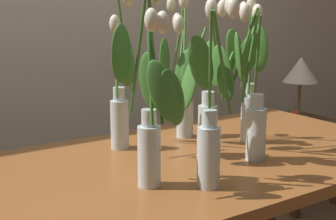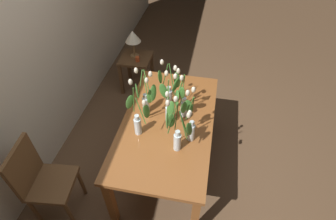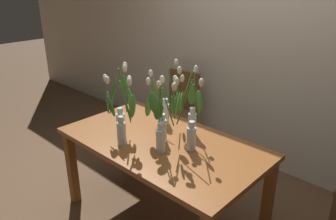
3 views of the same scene
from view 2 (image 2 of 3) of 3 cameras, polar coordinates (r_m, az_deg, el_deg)
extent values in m
plane|color=brown|center=(3.22, -0.07, -11.64)|extent=(18.00, 18.00, 0.00)
cube|color=beige|center=(2.84, -29.99, 10.46)|extent=(9.00, 0.10, 2.70)
cube|color=brown|center=(2.66, -0.08, -2.78)|extent=(1.60, 0.90, 0.04)
cube|color=brown|center=(2.53, 5.80, -22.06)|extent=(0.07, 0.07, 0.70)
cube|color=brown|center=(3.42, 8.77, 0.89)|extent=(0.07, 0.07, 0.70)
cube|color=brown|center=(2.64, -12.23, -18.72)|extent=(0.07, 0.07, 0.70)
cube|color=brown|center=(3.50, -4.00, 2.56)|extent=(0.07, 0.07, 0.70)
cylinder|color=silver|center=(2.65, 3.40, 0.29)|extent=(0.07, 0.07, 0.18)
cylinder|color=silver|center=(2.57, 3.50, 2.16)|extent=(0.04, 0.04, 0.05)
cylinder|color=silver|center=(2.67, 3.37, -0.17)|extent=(0.06, 0.06, 0.11)
cylinder|color=#478433|center=(2.46, 3.17, 4.33)|extent=(0.04, 0.03, 0.30)
ellipsoid|color=#F2E5C6|center=(2.36, 2.96, 6.90)|extent=(0.04, 0.04, 0.06)
ellipsoid|color=#427F33|center=(2.42, 3.02, 3.72)|extent=(0.09, 0.08, 0.18)
cylinder|color=#478433|center=(2.51, 2.81, 5.20)|extent=(0.06, 0.08, 0.29)
ellipsoid|color=#F2E5C6|center=(2.45, 2.23, 8.40)|extent=(0.04, 0.04, 0.06)
ellipsoid|color=#427F33|center=(2.52, 1.70, 5.44)|extent=(0.09, 0.10, 0.18)
cylinder|color=#478433|center=(2.45, 2.50, 4.50)|extent=(0.06, 0.08, 0.31)
ellipsoid|color=#F2E5C6|center=(2.34, 1.59, 7.23)|extent=(0.04, 0.04, 0.06)
ellipsoid|color=#427F33|center=(2.46, 1.90, 2.61)|extent=(0.10, 0.07, 0.18)
cylinder|color=silver|center=(2.77, 0.18, 2.70)|extent=(0.07, 0.07, 0.18)
cylinder|color=silver|center=(2.70, 0.19, 4.54)|extent=(0.04, 0.04, 0.05)
cylinder|color=silver|center=(2.79, 0.18, 2.23)|extent=(0.06, 0.06, 0.11)
cylinder|color=#3D752D|center=(2.56, 0.90, 6.56)|extent=(0.08, 0.08, 0.31)
ellipsoid|color=#F2E5C6|center=(2.43, 1.58, 9.01)|extent=(0.04, 0.04, 0.06)
ellipsoid|color=#4C8E38|center=(2.54, 1.94, 6.47)|extent=(0.07, 0.09, 0.18)
cylinder|color=#3D752D|center=(2.62, -0.62, 7.29)|extent=(0.02, 0.07, 0.30)
ellipsoid|color=#F2E5C6|center=(2.54, -1.31, 10.25)|extent=(0.04, 0.04, 0.06)
ellipsoid|color=#4C8E38|center=(2.62, -1.71, 7.13)|extent=(0.10, 0.05, 0.18)
cylinder|color=silver|center=(2.35, 2.00, -6.90)|extent=(0.07, 0.07, 0.18)
cylinder|color=silver|center=(2.27, 2.07, -5.06)|extent=(0.04, 0.04, 0.05)
cylinder|color=silver|center=(2.38, 1.99, -7.36)|extent=(0.06, 0.06, 0.11)
cylinder|color=#3D752D|center=(2.16, 3.44, -3.05)|extent=(0.02, 0.09, 0.27)
ellipsoid|color=#F2E5C6|center=(2.05, 4.71, -0.68)|extent=(0.04, 0.04, 0.06)
ellipsoid|color=#427F33|center=(2.22, 4.61, -3.90)|extent=(0.12, 0.05, 0.18)
cylinder|color=#3D752D|center=(2.14, 0.95, -2.02)|extent=(0.02, 0.08, 0.35)
ellipsoid|color=#F2E5C6|center=(2.02, -0.06, 1.49)|extent=(0.04, 0.04, 0.06)
ellipsoid|color=#427F33|center=(2.12, -0.19, -2.36)|extent=(0.08, 0.03, 0.17)
cylinder|color=#3D752D|center=(2.16, 1.84, -1.49)|extent=(0.05, 0.03, 0.35)
ellipsoid|color=#F2E5C6|center=(2.06, 1.68, 2.38)|extent=(0.04, 0.04, 0.06)
ellipsoid|color=#427F33|center=(2.23, 0.70, -2.33)|extent=(0.07, 0.07, 0.17)
cylinder|color=#3D752D|center=(2.14, 3.30, -3.29)|extent=(0.05, 0.08, 0.27)
ellipsoid|color=#F2E5C6|center=(2.03, 4.48, -1.11)|extent=(0.04, 0.04, 0.06)
ellipsoid|color=#427F33|center=(2.18, 4.58, -4.11)|extent=(0.11, 0.08, 0.18)
cylinder|color=silver|center=(2.43, 4.99, -4.82)|extent=(0.07, 0.07, 0.18)
cylinder|color=silver|center=(2.35, 5.16, -2.96)|extent=(0.04, 0.04, 0.05)
cylinder|color=silver|center=(2.46, 4.95, -5.28)|extent=(0.06, 0.06, 0.11)
cylinder|color=#478433|center=(2.27, 4.65, 0.26)|extent=(0.05, 0.06, 0.31)
ellipsoid|color=#F2E5C6|center=(2.18, 4.27, 3.71)|extent=(0.04, 0.04, 0.06)
ellipsoid|color=#427F33|center=(2.27, 3.42, 0.49)|extent=(0.11, 0.06, 0.18)
cylinder|color=#478433|center=(2.28, 5.31, 0.62)|extent=(0.09, 0.03, 0.30)
ellipsoid|color=#F2E5C6|center=(2.21, 5.50, 4.37)|extent=(0.04, 0.04, 0.06)
ellipsoid|color=#427F33|center=(2.33, 4.51, 0.75)|extent=(0.05, 0.11, 0.18)
cylinder|color=silver|center=(2.69, -4.77, 1.06)|extent=(0.07, 0.07, 0.18)
cylinder|color=silver|center=(2.62, -4.91, 2.92)|extent=(0.04, 0.04, 0.05)
cylinder|color=silver|center=(2.71, -4.73, 0.60)|extent=(0.06, 0.06, 0.11)
cylinder|color=#56933D|center=(2.51, -5.96, 5.51)|extent=(0.03, 0.06, 0.32)
ellipsoid|color=#F2E5C6|center=(2.42, -6.91, 8.44)|extent=(0.04, 0.04, 0.06)
ellipsoid|color=#427F33|center=(2.52, -6.70, 4.07)|extent=(0.08, 0.06, 0.17)
cylinder|color=#56933D|center=(2.47, -4.34, 5.09)|extent=(0.07, 0.08, 0.33)
ellipsoid|color=#F2E5C6|center=(2.34, -3.83, 7.73)|extent=(0.04, 0.04, 0.06)
ellipsoid|color=#427F33|center=(2.50, -3.18, 3.75)|extent=(0.11, 0.06, 0.18)
cylinder|color=#56933D|center=(2.50, -4.75, 4.46)|extent=(0.07, 0.05, 0.26)
ellipsoid|color=#F2E5C6|center=(2.39, -4.63, 6.38)|extent=(0.04, 0.04, 0.06)
ellipsoid|color=#427F33|center=(2.51, -3.76, 3.05)|extent=(0.08, 0.09, 0.18)
cylinder|color=silver|center=(2.59, 0.19, -0.94)|extent=(0.07, 0.07, 0.18)
cylinder|color=silver|center=(2.51, 0.20, 0.93)|extent=(0.04, 0.04, 0.05)
cylinder|color=silver|center=(2.61, 0.19, -1.41)|extent=(0.06, 0.06, 0.11)
cylinder|color=#478433|center=(2.37, 0.01, 2.00)|extent=(0.12, 0.02, 0.24)
ellipsoid|color=#F2E5C6|center=(2.24, -0.17, 3.44)|extent=(0.04, 0.04, 0.06)
ellipsoid|color=#427F33|center=(2.38, 0.57, 0.18)|extent=(0.06, 0.09, 0.18)
cylinder|color=#478433|center=(2.45, -0.09, 4.35)|extent=(0.09, 0.05, 0.30)
ellipsoid|color=#F2E5C6|center=(2.39, -0.35, 7.90)|extent=(0.04, 0.04, 0.06)
ellipsoid|color=#427F33|center=(2.50, -0.94, 4.13)|extent=(0.05, 0.12, 0.18)
cylinder|color=silver|center=(2.49, -6.51, -3.48)|extent=(0.07, 0.07, 0.18)
cylinder|color=silver|center=(2.41, -6.72, -1.63)|extent=(0.04, 0.04, 0.05)
cylinder|color=silver|center=(2.52, -6.45, -3.95)|extent=(0.06, 0.06, 0.11)
cylinder|color=#478433|center=(2.33, -7.40, 2.08)|extent=(0.08, 0.05, 0.34)
ellipsoid|color=#F2E5C6|center=(2.25, -8.09, 6.01)|extent=(0.04, 0.04, 0.06)
ellipsoid|color=#427F33|center=(2.39, -8.23, 1.69)|extent=(0.06, 0.11, 0.18)
cylinder|color=#478433|center=(2.29, -5.91, -0.21)|extent=(0.06, 0.10, 0.24)
ellipsoid|color=#F2E5C6|center=(2.17, -5.16, 1.57)|extent=(0.04, 0.04, 0.06)
ellipsoid|color=#427F33|center=(2.27, -4.69, -0.28)|extent=(0.09, 0.07, 0.18)
cube|color=brown|center=(2.78, -23.68, -14.31)|extent=(0.44, 0.44, 0.04)
cylinder|color=brown|center=(2.98, -18.14, -14.57)|extent=(0.04, 0.04, 0.43)
cylinder|color=brown|center=(2.83, -20.35, -20.29)|extent=(0.04, 0.04, 0.43)
cylinder|color=brown|center=(3.11, -24.14, -13.58)|extent=(0.04, 0.04, 0.43)
cylinder|color=brown|center=(2.97, -26.70, -18.92)|extent=(0.04, 0.04, 0.43)
cube|color=brown|center=(2.67, -28.70, -10.70)|extent=(0.40, 0.08, 0.46)
cube|color=brown|center=(3.95, -7.00, 10.97)|extent=(0.44, 0.44, 0.04)
cube|color=brown|center=(3.91, -4.76, 5.85)|extent=(0.04, 0.04, 0.51)
cube|color=brown|center=(4.21, -3.44, 8.97)|extent=(0.04, 0.04, 0.51)
cube|color=brown|center=(4.02, -10.03, 6.42)|extent=(0.04, 0.04, 0.51)
cube|color=brown|center=(4.31, -8.43, 9.45)|extent=(0.04, 0.04, 0.51)
cylinder|color=olive|center=(3.97, -7.19, 11.55)|extent=(0.12, 0.12, 0.02)
cylinder|color=olive|center=(3.91, -7.34, 13.03)|extent=(0.02, 0.02, 0.22)
cone|color=#F2E5C6|center=(3.81, -7.61, 15.48)|extent=(0.22, 0.22, 0.16)
cylinder|color=#CC4C23|center=(3.83, -6.59, 10.85)|extent=(0.06, 0.06, 0.07)
camera|label=1|loc=(1.85, 38.05, -19.35)|focal=52.03mm
camera|label=3|loc=(3.68, 34.85, 25.74)|focal=34.97mm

